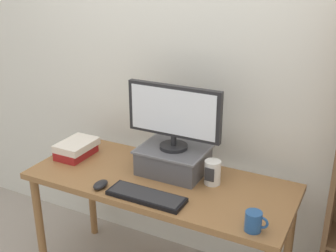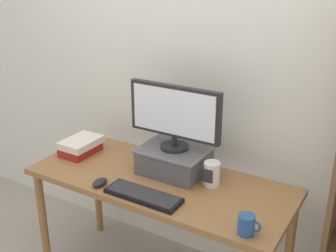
{
  "view_description": "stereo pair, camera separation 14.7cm",
  "coord_description": "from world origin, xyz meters",
  "px_view_note": "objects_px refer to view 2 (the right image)",
  "views": [
    {
      "loc": [
        1.01,
        -1.86,
        1.91
      ],
      "look_at": [
        0.03,
        0.05,
        1.07
      ],
      "focal_mm": 45.0,
      "sensor_mm": 36.0,
      "label": 1
    },
    {
      "loc": [
        1.14,
        -1.79,
        1.91
      ],
      "look_at": [
        0.03,
        0.05,
        1.07
      ],
      "focal_mm": 45.0,
      "sensor_mm": 36.0,
      "label": 2
    }
  ],
  "objects_px": {
    "desk": "(159,191)",
    "desk_speaker": "(212,174)",
    "riser_box": "(174,159)",
    "coffee_mug": "(247,225)",
    "keyboard": "(143,195)",
    "computer_mouse": "(100,182)",
    "book_stack": "(81,146)",
    "computer_monitor": "(174,114)"
  },
  "relations": [
    {
      "from": "desk",
      "to": "desk_speaker",
      "type": "height_order",
      "value": "desk_speaker"
    },
    {
      "from": "riser_box",
      "to": "coffee_mug",
      "type": "distance_m",
      "value": 0.69
    },
    {
      "from": "keyboard",
      "to": "computer_mouse",
      "type": "bearing_deg",
      "value": -176.38
    },
    {
      "from": "keyboard",
      "to": "coffee_mug",
      "type": "relative_size",
      "value": 3.82
    },
    {
      "from": "keyboard",
      "to": "computer_mouse",
      "type": "distance_m",
      "value": 0.28
    },
    {
      "from": "riser_box",
      "to": "computer_mouse",
      "type": "relative_size",
      "value": 3.74
    },
    {
      "from": "book_stack",
      "to": "coffee_mug",
      "type": "bearing_deg",
      "value": -12.16
    },
    {
      "from": "riser_box",
      "to": "computer_monitor",
      "type": "xyz_separation_m",
      "value": [
        -0.0,
        -0.0,
        0.28
      ]
    },
    {
      "from": "riser_box",
      "to": "desk_speaker",
      "type": "bearing_deg",
      "value": -6.79
    },
    {
      "from": "computer_monitor",
      "to": "computer_mouse",
      "type": "distance_m",
      "value": 0.56
    },
    {
      "from": "computer_mouse",
      "to": "book_stack",
      "type": "xyz_separation_m",
      "value": [
        -0.37,
        0.26,
        0.03
      ]
    },
    {
      "from": "desk",
      "to": "computer_mouse",
      "type": "height_order",
      "value": "computer_mouse"
    },
    {
      "from": "coffee_mug",
      "to": "book_stack",
      "type": "bearing_deg",
      "value": 167.84
    },
    {
      "from": "computer_monitor",
      "to": "keyboard",
      "type": "distance_m",
      "value": 0.48
    },
    {
      "from": "computer_mouse",
      "to": "desk",
      "type": "bearing_deg",
      "value": 44.37
    },
    {
      "from": "keyboard",
      "to": "computer_monitor",
      "type": "bearing_deg",
      "value": 91.39
    },
    {
      "from": "keyboard",
      "to": "book_stack",
      "type": "bearing_deg",
      "value": 159.33
    },
    {
      "from": "riser_box",
      "to": "computer_monitor",
      "type": "bearing_deg",
      "value": -90.0
    },
    {
      "from": "riser_box",
      "to": "computer_mouse",
      "type": "bearing_deg",
      "value": -127.39
    },
    {
      "from": "keyboard",
      "to": "coffee_mug",
      "type": "distance_m",
      "value": 0.58
    },
    {
      "from": "desk",
      "to": "book_stack",
      "type": "height_order",
      "value": "book_stack"
    },
    {
      "from": "riser_box",
      "to": "desk_speaker",
      "type": "xyz_separation_m",
      "value": [
        0.25,
        -0.03,
        -0.01
      ]
    },
    {
      "from": "computer_mouse",
      "to": "desk_speaker",
      "type": "relative_size",
      "value": 0.76
    },
    {
      "from": "desk",
      "to": "desk_speaker",
      "type": "relative_size",
      "value": 11.07
    },
    {
      "from": "riser_box",
      "to": "book_stack",
      "type": "distance_m",
      "value": 0.65
    },
    {
      "from": "computer_monitor",
      "to": "riser_box",
      "type": "bearing_deg",
      "value": 90.0
    },
    {
      "from": "desk",
      "to": "computer_monitor",
      "type": "bearing_deg",
      "value": 75.77
    },
    {
      "from": "desk",
      "to": "desk_speaker",
      "type": "bearing_deg",
      "value": 17.07
    },
    {
      "from": "desk",
      "to": "coffee_mug",
      "type": "distance_m",
      "value": 0.67
    },
    {
      "from": "computer_monitor",
      "to": "book_stack",
      "type": "bearing_deg",
      "value": -172.21
    },
    {
      "from": "desk",
      "to": "riser_box",
      "type": "height_order",
      "value": "riser_box"
    },
    {
      "from": "computer_mouse",
      "to": "book_stack",
      "type": "bearing_deg",
      "value": 144.82
    },
    {
      "from": "keyboard",
      "to": "book_stack",
      "type": "relative_size",
      "value": 1.62
    },
    {
      "from": "riser_box",
      "to": "desk_speaker",
      "type": "distance_m",
      "value": 0.26
    },
    {
      "from": "desk",
      "to": "book_stack",
      "type": "xyz_separation_m",
      "value": [
        -0.61,
        0.03,
        0.13
      ]
    },
    {
      "from": "desk",
      "to": "coffee_mug",
      "type": "relative_size",
      "value": 13.77
    },
    {
      "from": "book_stack",
      "to": "desk_speaker",
      "type": "xyz_separation_m",
      "value": [
        0.9,
        0.06,
        0.02
      ]
    },
    {
      "from": "keyboard",
      "to": "coffee_mug",
      "type": "height_order",
      "value": "coffee_mug"
    },
    {
      "from": "desk",
      "to": "riser_box",
      "type": "distance_m",
      "value": 0.21
    },
    {
      "from": "riser_box",
      "to": "keyboard",
      "type": "relative_size",
      "value": 0.93
    },
    {
      "from": "riser_box",
      "to": "keyboard",
      "type": "height_order",
      "value": "riser_box"
    },
    {
      "from": "riser_box",
      "to": "book_stack",
      "type": "bearing_deg",
      "value": -172.08
    }
  ]
}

